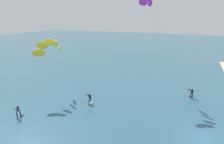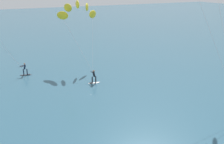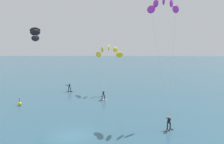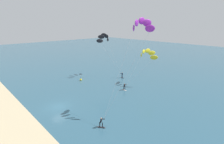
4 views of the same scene
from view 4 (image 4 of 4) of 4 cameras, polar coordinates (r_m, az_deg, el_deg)
The scene contains 5 objects.
ground_plane at distance 35.81m, azimuth -17.08°, elevation -10.71°, with size 240.00×240.00×0.00m, color #2D566B.
kitesurfer_nearshore at distance 28.92m, azimuth 9.00°, elevation 13.55°, with size 4.71×9.53×16.34m.
kitesurfer_mid_water at distance 45.05m, azimuth 11.19°, elevation 5.50°, with size 5.75×8.78×9.32m.
kitesurfer_far_out at distance 52.00m, azimuth -2.44°, elevation 10.61°, with size 8.21×5.71×12.60m.
marker_buoy at distance 49.57m, azimuth -10.07°, elevation -2.43°, with size 0.56×0.56×1.38m.
Camera 4 is at (29.49, -13.13, 15.49)m, focal length 28.20 mm.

